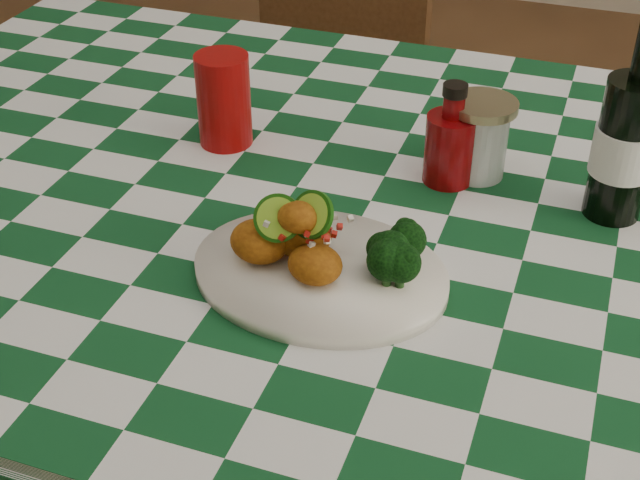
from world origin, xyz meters
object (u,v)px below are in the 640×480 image
(fried_chicken_pile, at_px, (301,233))
(beer_bottle, at_px, (630,124))
(dining_table, at_px, (362,415))
(red_tumbler, at_px, (224,100))
(mason_jar, at_px, (480,139))
(ketchup_bottle, at_px, (451,134))
(wooden_chair_left, at_px, (309,130))
(plate, at_px, (320,273))

(fried_chicken_pile, distance_m, beer_bottle, 0.41)
(dining_table, xyz_separation_m, red_tumbler, (-0.24, 0.08, 0.46))
(mason_jar, bearing_deg, dining_table, -135.52)
(fried_chicken_pile, bearing_deg, ketchup_bottle, 67.34)
(red_tumbler, distance_m, mason_jar, 0.36)
(wooden_chair_left, bearing_deg, mason_jar, -48.46)
(beer_bottle, bearing_deg, dining_table, -165.90)
(fried_chicken_pile, xyz_separation_m, ketchup_bottle, (0.11, 0.26, 0.01))
(fried_chicken_pile, distance_m, ketchup_bottle, 0.29)
(red_tumbler, height_order, beer_bottle, beer_bottle)
(beer_bottle, bearing_deg, ketchup_bottle, 177.23)
(ketchup_bottle, bearing_deg, mason_jar, 40.20)
(beer_bottle, bearing_deg, plate, -139.91)
(mason_jar, bearing_deg, wooden_chair_left, 126.66)
(plate, relative_size, red_tumbler, 2.23)
(plate, bearing_deg, wooden_chair_left, 110.82)
(dining_table, xyz_separation_m, beer_bottle, (0.29, 0.07, 0.52))
(dining_table, bearing_deg, ketchup_bottle, 46.09)
(wooden_chair_left, bearing_deg, red_tumbler, -75.04)
(fried_chicken_pile, bearing_deg, plate, 0.00)
(fried_chicken_pile, bearing_deg, red_tumbler, 129.08)
(fried_chicken_pile, distance_m, wooden_chair_left, 1.06)
(ketchup_bottle, distance_m, mason_jar, 0.05)
(dining_table, relative_size, wooden_chair_left, 1.84)
(dining_table, relative_size, beer_bottle, 6.60)
(ketchup_bottle, xyz_separation_m, beer_bottle, (0.21, -0.01, 0.06))
(dining_table, height_order, red_tumbler, red_tumbler)
(red_tumbler, bearing_deg, wooden_chair_left, 100.07)
(fried_chicken_pile, xyz_separation_m, red_tumbler, (-0.21, 0.26, 0.01))
(mason_jar, bearing_deg, beer_bottle, -12.16)
(wooden_chair_left, bearing_deg, ketchup_bottle, -51.60)
(beer_bottle, relative_size, wooden_chair_left, 0.28)
(beer_bottle, bearing_deg, mason_jar, 167.84)
(mason_jar, distance_m, beer_bottle, 0.20)
(dining_table, height_order, plate, plate)
(dining_table, height_order, beer_bottle, beer_bottle)
(red_tumbler, distance_m, wooden_chair_left, 0.79)
(red_tumbler, bearing_deg, dining_table, -18.85)
(dining_table, xyz_separation_m, wooden_chair_left, (-0.36, 0.75, 0.06))
(wooden_chair_left, bearing_deg, plate, -64.30)
(plate, bearing_deg, mason_jar, 67.44)
(plate, distance_m, wooden_chair_left, 1.05)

